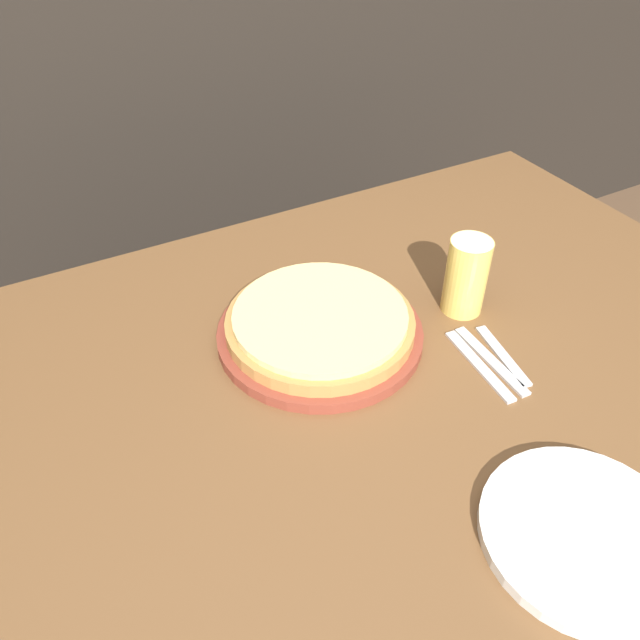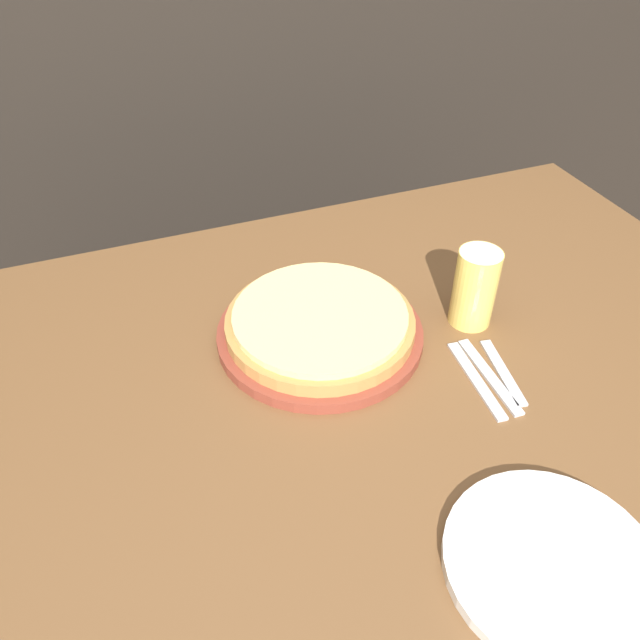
% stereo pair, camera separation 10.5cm
% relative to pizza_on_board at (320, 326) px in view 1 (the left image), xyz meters
% --- Properties ---
extents(ground_plane, '(12.00, 12.00, 0.00)m').
position_rel_pizza_on_board_xyz_m(ground_plane, '(0.05, -0.12, -0.75)').
color(ground_plane, brown).
extents(dining_table, '(1.49, 1.07, 0.72)m').
position_rel_pizza_on_board_xyz_m(dining_table, '(0.05, -0.12, -0.39)').
color(dining_table, brown).
rests_on(dining_table, ground_plane).
extents(pizza_on_board, '(0.35, 0.35, 0.06)m').
position_rel_pizza_on_board_xyz_m(pizza_on_board, '(0.00, 0.00, 0.00)').
color(pizza_on_board, brown).
rests_on(pizza_on_board, dining_table).
extents(beer_glass, '(0.07, 0.07, 0.14)m').
position_rel_pizza_on_board_xyz_m(beer_glass, '(0.27, -0.05, 0.05)').
color(beer_glass, '#E5C65B').
rests_on(beer_glass, dining_table).
extents(dinner_plate, '(0.26, 0.26, 0.02)m').
position_rel_pizza_on_board_xyz_m(dinner_plate, '(0.11, -0.49, -0.02)').
color(dinner_plate, white).
rests_on(dinner_plate, dining_table).
extents(fork, '(0.03, 0.18, 0.00)m').
position_rel_pizza_on_board_xyz_m(fork, '(0.20, -0.19, -0.02)').
color(fork, silver).
rests_on(fork, dining_table).
extents(dinner_knife, '(0.03, 0.18, 0.00)m').
position_rel_pizza_on_board_xyz_m(dinner_knife, '(0.22, -0.19, -0.02)').
color(dinner_knife, silver).
rests_on(dinner_knife, dining_table).
extents(spoon, '(0.04, 0.15, 0.00)m').
position_rel_pizza_on_board_xyz_m(spoon, '(0.25, -0.19, -0.02)').
color(spoon, silver).
rests_on(spoon, dining_table).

